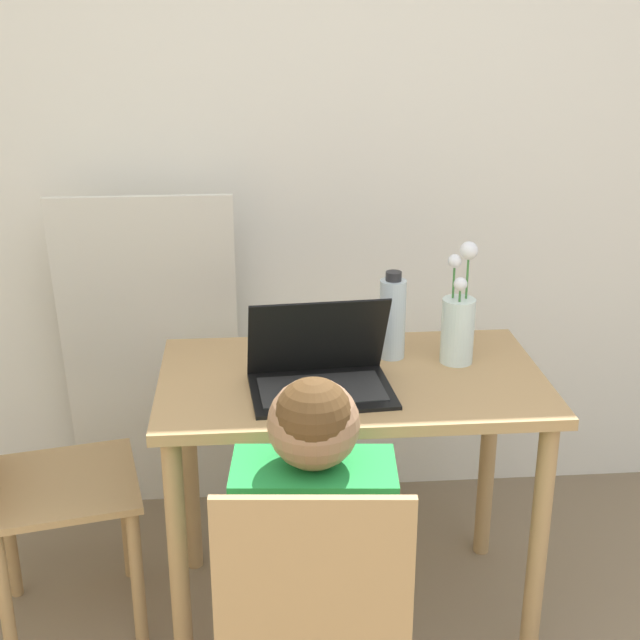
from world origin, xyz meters
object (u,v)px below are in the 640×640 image
at_px(person_seated, 314,523).
at_px(laptop, 320,368).
at_px(chair_spare, 10,444).
at_px(flower_vase, 458,322).
at_px(water_bottle, 392,317).
at_px(chair_occupied, 314,632).

bearing_deg(person_seated, laptop, -91.49).
relative_size(chair_spare, laptop, 2.31).
height_order(laptop, flower_vase, flower_vase).
bearing_deg(water_bottle, flower_vase, -15.96).
xyz_separation_m(chair_occupied, flower_vase, (0.45, 0.71, 0.42)).
bearing_deg(flower_vase, person_seated, -126.34).
relative_size(laptop, water_bottle, 1.52).
bearing_deg(person_seated, water_bottle, -107.43).
height_order(chair_spare, laptop, laptop).
bearing_deg(person_seated, chair_spare, -29.46).
bearing_deg(laptop, chair_spare, 171.13).
bearing_deg(laptop, water_bottle, 37.82).
relative_size(chair_spare, water_bottle, 3.50).
distance_m(laptop, flower_vase, 0.42).
relative_size(chair_occupied, person_seated, 0.85).
height_order(flower_vase, water_bottle, flower_vase).
height_order(chair_occupied, flower_vase, flower_vase).
xyz_separation_m(person_seated, water_bottle, (0.26, 0.65, 0.22)).
bearing_deg(water_bottle, chair_occupied, -109.77).
relative_size(person_seated, laptop, 2.69).
xyz_separation_m(chair_spare, flower_vase, (1.21, 0.08, 0.28)).
relative_size(person_seated, water_bottle, 4.08).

